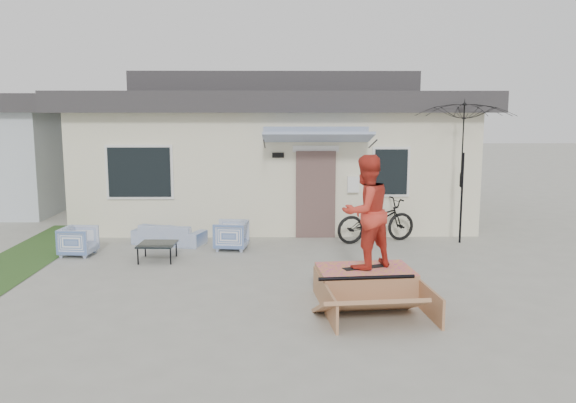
{
  "coord_description": "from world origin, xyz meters",
  "views": [
    {
      "loc": [
        0.15,
        -9.5,
        3.06
      ],
      "look_at": [
        0.3,
        1.8,
        1.3
      ],
      "focal_mm": 36.66,
      "sensor_mm": 36.0,
      "label": 1
    }
  ],
  "objects_px": {
    "patio_umbrella": "(463,168)",
    "skate_ramp": "(365,284)",
    "coffee_table": "(158,252)",
    "bicycle": "(376,216)",
    "skater": "(366,210)",
    "loveseat": "(169,231)",
    "armchair_right": "(231,234)",
    "armchair_left": "(78,240)",
    "skateboard": "(365,267)"
  },
  "relations": [
    {
      "from": "coffee_table",
      "to": "skater",
      "type": "xyz_separation_m",
      "value": [
        3.9,
        -2.49,
        1.29
      ]
    },
    {
      "from": "armchair_right",
      "to": "skate_ramp",
      "type": "bearing_deg",
      "value": 42.08
    },
    {
      "from": "loveseat",
      "to": "armchair_right",
      "type": "xyz_separation_m",
      "value": [
        1.46,
        -0.52,
        0.03
      ]
    },
    {
      "from": "armchair_left",
      "to": "bicycle",
      "type": "distance_m",
      "value": 6.64
    },
    {
      "from": "coffee_table",
      "to": "skateboard",
      "type": "height_order",
      "value": "skateboard"
    },
    {
      "from": "bicycle",
      "to": "patio_umbrella",
      "type": "height_order",
      "value": "patio_umbrella"
    },
    {
      "from": "armchair_right",
      "to": "skateboard",
      "type": "height_order",
      "value": "armchair_right"
    },
    {
      "from": "armchair_left",
      "to": "armchair_right",
      "type": "height_order",
      "value": "armchair_right"
    },
    {
      "from": "coffee_table",
      "to": "skateboard",
      "type": "relative_size",
      "value": 0.99
    },
    {
      "from": "bicycle",
      "to": "skateboard",
      "type": "height_order",
      "value": "bicycle"
    },
    {
      "from": "armchair_right",
      "to": "skater",
      "type": "xyz_separation_m",
      "value": [
        2.47,
        -3.45,
        1.12
      ]
    },
    {
      "from": "bicycle",
      "to": "skate_ramp",
      "type": "relative_size",
      "value": 0.97
    },
    {
      "from": "loveseat",
      "to": "armchair_left",
      "type": "height_order",
      "value": "armchair_left"
    },
    {
      "from": "loveseat",
      "to": "armchair_left",
      "type": "xyz_separation_m",
      "value": [
        -1.73,
        -1.03,
        0.02
      ]
    },
    {
      "from": "patio_umbrella",
      "to": "coffee_table",
      "type": "bearing_deg",
      "value": -167.05
    },
    {
      "from": "armchair_right",
      "to": "coffee_table",
      "type": "bearing_deg",
      "value": -49.43
    },
    {
      "from": "armchair_right",
      "to": "patio_umbrella",
      "type": "bearing_deg",
      "value": 103.16
    },
    {
      "from": "loveseat",
      "to": "skater",
      "type": "distance_m",
      "value": 5.7
    },
    {
      "from": "patio_umbrella",
      "to": "skateboard",
      "type": "xyz_separation_m",
      "value": [
        -2.81,
        -4.04,
        -1.22
      ]
    },
    {
      "from": "loveseat",
      "to": "armchair_left",
      "type": "bearing_deg",
      "value": 47.46
    },
    {
      "from": "loveseat",
      "to": "armchair_right",
      "type": "height_order",
      "value": "armchair_right"
    },
    {
      "from": "loveseat",
      "to": "armchair_right",
      "type": "bearing_deg",
      "value": 177.37
    },
    {
      "from": "armchair_right",
      "to": "skate_ramp",
      "type": "relative_size",
      "value": 0.35
    },
    {
      "from": "armchair_right",
      "to": "skateboard",
      "type": "distance_m",
      "value": 4.25
    },
    {
      "from": "coffee_table",
      "to": "bicycle",
      "type": "bearing_deg",
      "value": 19.18
    },
    {
      "from": "armchair_left",
      "to": "skateboard",
      "type": "xyz_separation_m",
      "value": [
        5.67,
        -2.94,
        0.19
      ]
    },
    {
      "from": "skate_ramp",
      "to": "bicycle",
      "type": "bearing_deg",
      "value": 72.87
    },
    {
      "from": "coffee_table",
      "to": "loveseat",
      "type": "bearing_deg",
      "value": 91.16
    },
    {
      "from": "skate_ramp",
      "to": "skateboard",
      "type": "distance_m",
      "value": 0.28
    },
    {
      "from": "loveseat",
      "to": "coffee_table",
      "type": "relative_size",
      "value": 2.25
    },
    {
      "from": "skate_ramp",
      "to": "skater",
      "type": "distance_m",
      "value": 1.22
    },
    {
      "from": "armchair_left",
      "to": "patio_umbrella",
      "type": "distance_m",
      "value": 8.66
    },
    {
      "from": "coffee_table",
      "to": "armchair_right",
      "type": "bearing_deg",
      "value": 33.75
    },
    {
      "from": "bicycle",
      "to": "skater",
      "type": "height_order",
      "value": "skater"
    },
    {
      "from": "coffee_table",
      "to": "skate_ramp",
      "type": "bearing_deg",
      "value": -33.07
    },
    {
      "from": "skate_ramp",
      "to": "skater",
      "type": "xyz_separation_m",
      "value": [
        -0.0,
        0.05,
        1.22
      ]
    },
    {
      "from": "skater",
      "to": "armchair_right",
      "type": "bearing_deg",
      "value": -87.24
    },
    {
      "from": "patio_umbrella",
      "to": "skate_ramp",
      "type": "relative_size",
      "value": 1.27
    },
    {
      "from": "skater",
      "to": "skate_ramp",
      "type": "bearing_deg",
      "value": 62.81
    },
    {
      "from": "patio_umbrella",
      "to": "bicycle",
      "type": "bearing_deg",
      "value": 176.72
    },
    {
      "from": "coffee_table",
      "to": "skate_ramp",
      "type": "distance_m",
      "value": 4.66
    },
    {
      "from": "loveseat",
      "to": "armchair_right",
      "type": "distance_m",
      "value": 1.55
    },
    {
      "from": "armchair_right",
      "to": "bicycle",
      "type": "relative_size",
      "value": 0.36
    },
    {
      "from": "skater",
      "to": "armchair_left",
      "type": "bearing_deg",
      "value": -60.28
    },
    {
      "from": "bicycle",
      "to": "skateboard",
      "type": "relative_size",
      "value": 2.66
    },
    {
      "from": "armchair_left",
      "to": "skate_ramp",
      "type": "distance_m",
      "value": 6.41
    },
    {
      "from": "armchair_left",
      "to": "armchair_right",
      "type": "xyz_separation_m",
      "value": [
        3.2,
        0.51,
        0.01
      ]
    },
    {
      "from": "loveseat",
      "to": "skateboard",
      "type": "height_order",
      "value": "loveseat"
    },
    {
      "from": "armchair_right",
      "to": "skater",
      "type": "distance_m",
      "value": 4.39
    },
    {
      "from": "armchair_left",
      "to": "armchair_right",
      "type": "bearing_deg",
      "value": -75.39
    }
  ]
}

